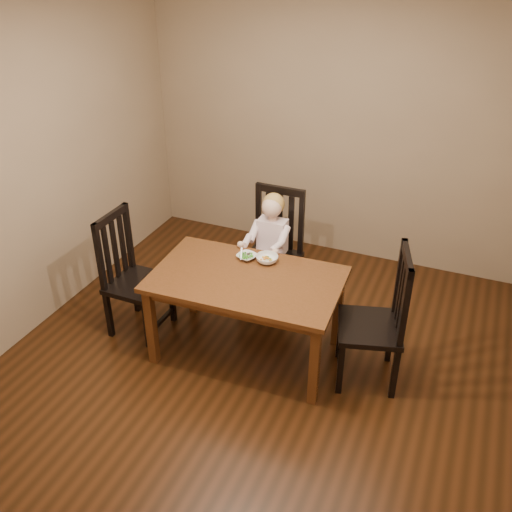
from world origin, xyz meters
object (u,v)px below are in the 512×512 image
at_px(dining_table, 246,286).
at_px(bowl_veg, 267,259).
at_px(toddler, 271,240).
at_px(chair_child, 274,251).
at_px(bowl_peas, 247,257).
at_px(chair_left, 132,276).
at_px(chair_right, 378,321).

relative_size(dining_table, bowl_veg, 8.36).
distance_m(dining_table, toddler, 0.74).
height_order(chair_child, bowl_peas, chair_child).
height_order(dining_table, bowl_peas, bowl_peas).
xyz_separation_m(dining_table, chair_child, (-0.08, 0.79, -0.12)).
relative_size(chair_child, chair_left, 1.02).
bearing_deg(chair_child, bowl_veg, 105.35).
distance_m(chair_right, toddler, 1.28).
xyz_separation_m(dining_table, chair_right, (1.03, 0.10, -0.11)).
relative_size(chair_right, bowl_peas, 7.35).
xyz_separation_m(dining_table, bowl_peas, (-0.11, 0.26, 0.11)).
height_order(dining_table, chair_left, chair_left).
bearing_deg(dining_table, bowl_peas, 112.86).
height_order(chair_right, bowl_peas, chair_right).
bearing_deg(chair_left, bowl_veg, 107.57).
xyz_separation_m(dining_table, toddler, (-0.08, 0.73, 0.03)).
xyz_separation_m(bowl_peas, bowl_veg, (0.17, 0.01, 0.01)).
bearing_deg(bowl_peas, chair_left, -160.82).
xyz_separation_m(chair_right, bowl_peas, (-1.14, 0.16, 0.21)).
bearing_deg(chair_right, bowl_peas, 66.42).
xyz_separation_m(dining_table, bowl_veg, (0.06, 0.28, 0.11)).
bearing_deg(chair_left, chair_right, 95.12).
bearing_deg(dining_table, bowl_veg, 77.36).
relative_size(chair_child, bowl_peas, 7.23).
bearing_deg(bowl_veg, bowl_peas, -175.40).
height_order(chair_left, toddler, chair_left).
xyz_separation_m(chair_left, bowl_veg, (1.10, 0.34, 0.24)).
distance_m(toddler, bowl_peas, 0.48).
bearing_deg(chair_left, toddler, 130.12).
relative_size(chair_right, bowl_veg, 6.26).
relative_size(chair_child, chair_right, 0.98).
height_order(chair_left, chair_right, chair_right).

